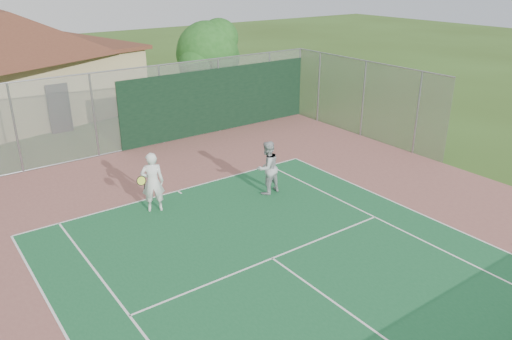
{
  "coord_description": "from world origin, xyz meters",
  "views": [
    {
      "loc": [
        -7.23,
        -2.77,
        7.36
      ],
      "look_at": [
        1.47,
        9.18,
        1.35
      ],
      "focal_mm": 35.0,
      "sensor_mm": 36.0,
      "label": 1
    }
  ],
  "objects": [
    {
      "name": "player_grey_back",
      "position": [
        2.48,
        9.89,
        0.95
      ],
      "size": [
        1.0,
        0.82,
        1.9
      ],
      "rotation": [
        0.0,
        0.0,
        3.25
      ],
      "color": "#A8ABAD",
      "rests_on": "ground"
    },
    {
      "name": "player_white_front",
      "position": [
        -1.32,
        10.97,
        1.0
      ],
      "size": [
        1.08,
        0.76,
        1.99
      ],
      "rotation": [
        0.0,
        0.0,
        2.75
      ],
      "color": "silver",
      "rests_on": "ground"
    },
    {
      "name": "tree",
      "position": [
        5.73,
        19.01,
        3.35
      ],
      "size": [
        3.65,
        3.46,
        5.09
      ],
      "color": "#322112",
      "rests_on": "ground"
    },
    {
      "name": "back_fence",
      "position": [
        2.11,
        16.98,
        1.67
      ],
      "size": [
        20.08,
        0.11,
        3.53
      ],
      "color": "gray",
      "rests_on": "ground"
    },
    {
      "name": "side_fence_right",
      "position": [
        10.0,
        12.5,
        1.75
      ],
      "size": [
        0.08,
        9.0,
        3.5
      ],
      "color": "gray",
      "rests_on": "ground"
    }
  ]
}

